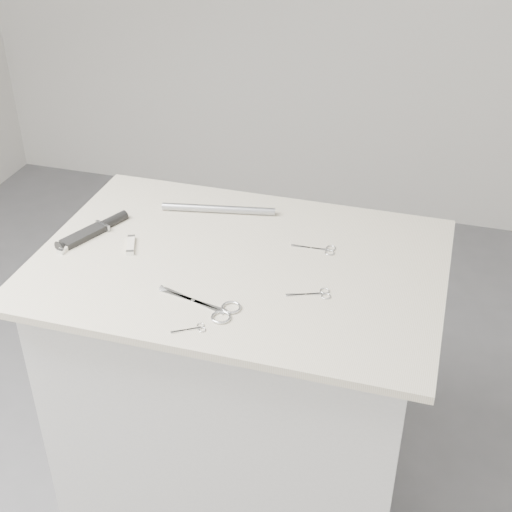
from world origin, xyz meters
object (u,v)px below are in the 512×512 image
(embroidery_scissors_a, at_px, (316,294))
(sheathed_knife, at_px, (98,229))
(pocket_knife_a, at_px, (131,245))
(plinth, at_px, (241,400))
(pocket_knife_b, at_px, (69,245))
(metal_rail, at_px, (219,209))
(large_shears, at_px, (214,308))
(tiny_scissors, at_px, (193,329))
(embroidery_scissors_b, at_px, (321,249))

(embroidery_scissors_a, distance_m, sheathed_knife, 0.62)
(sheathed_knife, xyz_separation_m, pocket_knife_a, (0.12, -0.05, -0.00))
(plinth, relative_size, embroidery_scissors_a, 8.83)
(pocket_knife_b, bearing_deg, pocket_knife_a, -64.24)
(metal_rail, bearing_deg, plinth, -59.43)
(plinth, bearing_deg, sheathed_knife, 175.73)
(plinth, xyz_separation_m, large_shears, (0.01, -0.20, 0.47))
(large_shears, bearing_deg, pocket_knife_b, 176.32)
(pocket_knife_a, bearing_deg, embroidery_scissors_a, -119.79)
(metal_rail, bearing_deg, pocket_knife_b, -137.98)
(tiny_scissors, distance_m, sheathed_knife, 0.50)
(tiny_scissors, height_order, sheathed_knife, sheathed_knife)
(embroidery_scissors_a, distance_m, tiny_scissors, 0.30)
(pocket_knife_a, height_order, metal_rail, metal_rail)
(sheathed_knife, xyz_separation_m, pocket_knife_b, (-0.03, -0.09, -0.00))
(pocket_knife_b, bearing_deg, embroidery_scissors_b, -65.20)
(large_shears, relative_size, pocket_knife_a, 2.42)
(plinth, relative_size, tiny_scissors, 12.62)
(large_shears, bearing_deg, embroidery_scissors_a, 44.29)
(embroidery_scissors_a, bearing_deg, plinth, 137.32)
(large_shears, relative_size, embroidery_scissors_a, 1.98)
(pocket_knife_b, distance_m, metal_rail, 0.41)
(large_shears, xyz_separation_m, embroidery_scissors_b, (0.18, 0.31, -0.00))
(plinth, xyz_separation_m, tiny_scissors, (-0.01, -0.29, 0.47))
(tiny_scissors, bearing_deg, metal_rail, 71.13)
(embroidery_scissors_a, bearing_deg, metal_rail, 117.85)
(large_shears, distance_m, embroidery_scissors_b, 0.36)
(pocket_knife_a, bearing_deg, tiny_scissors, -156.77)
(tiny_scissors, bearing_deg, embroidery_scissors_b, 31.52)
(pocket_knife_a, xyz_separation_m, pocket_knife_b, (-0.15, -0.04, 0.00))
(tiny_scissors, relative_size, pocket_knife_a, 0.86)
(tiny_scissors, bearing_deg, large_shears, 44.73)
(plinth, relative_size, large_shears, 4.47)
(embroidery_scissors_b, height_order, tiny_scissors, same)
(sheathed_knife, xyz_separation_m, metal_rail, (0.27, 0.19, 0.00))
(embroidery_scissors_b, distance_m, pocket_knife_b, 0.64)
(embroidery_scissors_a, bearing_deg, large_shears, -170.74)
(sheathed_knife, relative_size, pocket_knife_a, 2.40)
(sheathed_knife, bearing_deg, plinth, -70.64)
(plinth, distance_m, metal_rail, 0.54)
(plinth, relative_size, metal_rail, 2.89)
(metal_rail, bearing_deg, embroidery_scissors_b, -19.40)
(pocket_knife_a, height_order, pocket_knife_b, same)
(plinth, relative_size, embroidery_scissors_b, 8.13)
(sheathed_knife, relative_size, metal_rail, 0.64)
(sheathed_knife, bearing_deg, pocket_knife_a, -88.39)
(large_shears, relative_size, sheathed_knife, 1.01)
(embroidery_scissors_b, height_order, pocket_knife_b, pocket_knife_b)
(tiny_scissors, xyz_separation_m, pocket_knife_b, (-0.42, 0.23, 0.00))
(embroidery_scissors_b, bearing_deg, pocket_knife_b, -167.39)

